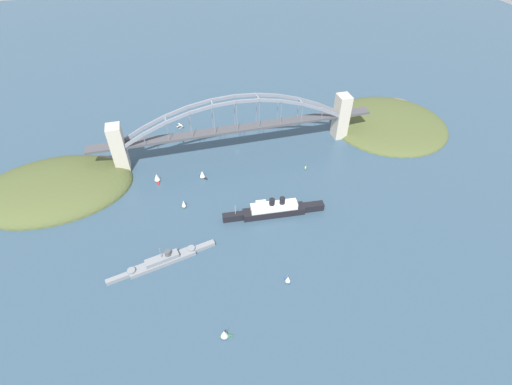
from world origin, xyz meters
The scene contains 13 objects.
ground_plane centered at (0.00, 0.00, 0.00)m, with size 1400.00×1400.00×0.00m, color #334C60.
harbor_arch_bridge centered at (0.00, 0.00, 28.38)m, with size 299.58×16.11×64.23m.
headland_west_shore centered at (-188.94, -8.84, 0.00)m, with size 136.89×135.50×21.85m.
headland_east_shore centered at (182.17, 15.43, 0.00)m, with size 146.61×103.72×30.80m.
ocean_liner centered at (-10.44, 103.48, 5.77)m, with size 91.92×15.37×18.69m.
naval_cruiser centered at (89.68, 132.77, 2.98)m, with size 86.40×22.55×17.29m.
seaplane_taxiing_near_bridge centered at (54.54, -64.64, 2.03)m, with size 8.61×9.57×4.91m.
small_boat_0 centered at (43.44, 35.17, 4.34)m, with size 8.31×8.50×9.31m.
small_boat_1 centered at (55.55, 205.80, 3.99)m, with size 8.98×5.50×8.43m.
small_boat_2 centered at (0.89, 175.22, 3.52)m, with size 4.75×7.01×7.42m.
small_boat_3 centered at (-61.29, 47.85, 0.73)m, with size 4.46×7.11×2.03m.
small_boat_4 centered at (66.41, 73.18, 4.36)m, with size 4.37×7.42×9.20m.
small_boat_5 centered at (87.30, 28.69, 4.60)m, with size 6.29×10.59×9.94m.
Camera 1 is at (67.50, 331.61, 239.81)m, focal length 26.52 mm.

